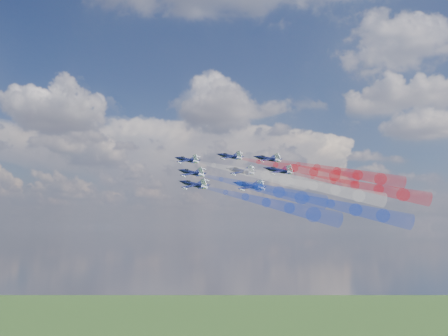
# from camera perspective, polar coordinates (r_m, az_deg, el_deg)

# --- Properties ---
(jet_lead) EXTENTS (15.51, 14.56, 8.78)m
(jet_lead) POSITION_cam_1_polar(r_m,az_deg,el_deg) (178.62, -4.10, 0.90)
(jet_lead) COLOR black
(trail_lead) EXTENTS (39.03, 24.14, 14.66)m
(trail_lead) POSITION_cam_1_polar(r_m,az_deg,el_deg) (161.17, 2.59, -0.45)
(trail_lead) COLOR silver
(jet_inner_left) EXTENTS (15.51, 14.56, 8.78)m
(jet_inner_left) POSITION_cam_1_polar(r_m,az_deg,el_deg) (163.25, -3.59, -0.53)
(jet_inner_left) COLOR black
(trail_inner_left) EXTENTS (39.03, 24.14, 14.66)m
(trail_inner_left) POSITION_cam_1_polar(r_m,az_deg,el_deg) (146.22, 3.87, -2.20)
(trail_inner_left) COLOR #1837CC
(jet_inner_right) EXTENTS (15.51, 14.56, 8.78)m
(jet_inner_right) POSITION_cam_1_polar(r_m,az_deg,el_deg) (179.20, 0.68, 1.30)
(jet_inner_right) COLOR black
(trail_inner_right) EXTENTS (39.03, 24.14, 14.66)m
(trail_inner_right) POSITION_cam_1_polar(r_m,az_deg,el_deg) (163.51, 7.80, -0.01)
(trail_inner_right) COLOR red
(jet_outer_left) EXTENTS (15.51, 14.56, 8.78)m
(jet_outer_left) POSITION_cam_1_polar(r_m,az_deg,el_deg) (152.10, -3.37, -1.84)
(jet_outer_left) COLOR black
(trail_outer_left) EXTENTS (39.03, 24.14, 14.66)m
(trail_outer_left) POSITION_cam_1_polar(r_m,az_deg,el_deg) (135.38, 4.73, -3.80)
(trail_outer_left) COLOR #1837CC
(jet_center_third) EXTENTS (15.51, 14.56, 8.78)m
(jet_center_third) POSITION_cam_1_polar(r_m,az_deg,el_deg) (163.93, 1.89, -0.35)
(jet_center_third) COLOR black
(trail_center_third) EXTENTS (39.03, 24.14, 14.66)m
(trail_center_third) POSITION_cam_1_polar(r_m,az_deg,el_deg) (148.98, 9.85, -1.96)
(trail_center_third) COLOR silver
(jet_outer_right) EXTENTS (15.51, 14.56, 8.78)m
(jet_outer_right) POSITION_cam_1_polar(r_m,az_deg,el_deg) (177.54, 4.87, 1.03)
(jet_outer_right) COLOR black
(trail_outer_right) EXTENTS (39.03, 24.14, 14.66)m
(trail_outer_right) POSITION_cam_1_polar(r_m,az_deg,el_deg) (163.56, 12.41, -0.32)
(trail_outer_right) COLOR red
(jet_rear_left) EXTENTS (15.51, 14.56, 8.78)m
(jet_rear_left) POSITION_cam_1_polar(r_m,az_deg,el_deg) (150.36, 2.85, -1.99)
(jet_rear_left) COLOR black
(trail_rear_left) EXTENTS (39.03, 24.14, 14.66)m
(trail_rear_left) POSITION_cam_1_polar(r_m,az_deg,el_deg) (136.08, 11.71, -3.92)
(trail_rear_left) COLOR #1837CC
(jet_rear_right) EXTENTS (15.51, 14.56, 8.78)m
(jet_rear_right) POSITION_cam_1_polar(r_m,az_deg,el_deg) (165.87, 6.12, -0.29)
(jet_rear_right) COLOR black
(trail_rear_right) EXTENTS (39.03, 24.14, 14.66)m
(trail_rear_right) POSITION_cam_1_polar(r_m,az_deg,el_deg) (152.60, 14.33, -1.85)
(trail_rear_right) COLOR red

